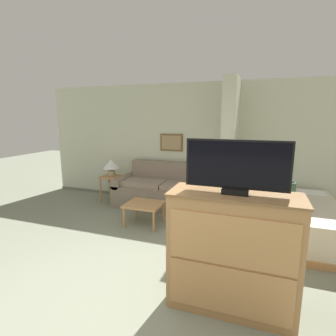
{
  "coord_description": "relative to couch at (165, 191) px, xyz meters",
  "views": [
    {
      "loc": [
        1.33,
        -1.92,
        1.89
      ],
      "look_at": [
        -0.1,
        2.14,
        1.05
      ],
      "focal_mm": 28.0,
      "sensor_mm": 36.0,
      "label": 1
    }
  ],
  "objects": [
    {
      "name": "bed",
      "position": [
        2.38,
        -0.61,
        -0.06
      ],
      "size": [
        1.44,
        1.98,
        0.55
      ],
      "color": "#B27F4C",
      "rests_on": "ground_plane"
    },
    {
      "name": "couch",
      "position": [
        0.0,
        0.0,
        0.0
      ],
      "size": [
        2.17,
        0.84,
        0.93
      ],
      "color": "gray",
      "rests_on": "ground_plane"
    },
    {
      "name": "table_lamp",
      "position": [
        -1.27,
        -0.05,
        0.5
      ],
      "size": [
        0.37,
        0.37,
        0.38
      ],
      "color": "tan",
      "rests_on": "side_table"
    },
    {
      "name": "tv_dresser",
      "position": [
        1.66,
        -2.64,
        0.26
      ],
      "size": [
        1.23,
        0.48,
        1.19
      ],
      "color": "#B27F4C",
      "rests_on": "ground_plane"
    },
    {
      "name": "wall_partition_pillar",
      "position": [
        1.3,
        0.0,
        0.96
      ],
      "size": [
        0.24,
        0.84,
        2.6
      ],
      "color": "beige",
      "rests_on": "ground_plane"
    },
    {
      "name": "side_table",
      "position": [
        -1.27,
        -0.05,
        0.14
      ],
      "size": [
        0.43,
        0.43,
        0.59
      ],
      "color": "#B27F4C",
      "rests_on": "ground_plane"
    },
    {
      "name": "ground_plane",
      "position": [
        0.52,
        -3.14,
        -0.34
      ],
      "size": [
        20.0,
        20.0,
        0.0
      ],
      "primitive_type": "plane",
      "color": "gray"
    },
    {
      "name": "coffee_table",
      "position": [
        -0.02,
        -1.04,
        0.01
      ],
      "size": [
        0.64,
        0.56,
        0.39
      ],
      "color": "#B27F4C",
      "rests_on": "ground_plane"
    },
    {
      "name": "backpack",
      "position": [
        2.2,
        -0.98,
        0.45
      ],
      "size": [
        0.34,
        0.24,
        0.46
      ],
      "color": "#2D4733",
      "rests_on": "bed"
    },
    {
      "name": "wall_back",
      "position": [
        0.52,
        0.48,
        0.96
      ],
      "size": [
        7.22,
        0.16,
        2.6
      ],
      "color": "beige",
      "rests_on": "ground_plane"
    },
    {
      "name": "tv",
      "position": [
        1.66,
        -2.64,
        1.11
      ],
      "size": [
        0.94,
        0.16,
        0.5
      ],
      "color": "black",
      "rests_on": "tv_dresser"
    }
  ]
}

